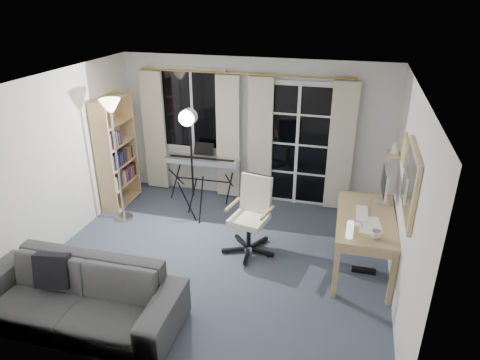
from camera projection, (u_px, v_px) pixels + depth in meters
name	position (u px, v px, depth m)	size (l,w,h in m)	color
floor	(218.00, 258.00, 5.85)	(4.50, 4.00, 0.02)	#394153
window	(193.00, 110.00, 7.23)	(1.20, 0.08, 1.40)	white
french_door	(297.00, 145.00, 6.99)	(1.32, 0.09, 2.11)	white
curtains	(243.00, 139.00, 7.09)	(3.60, 0.07, 2.13)	gold
bookshelf	(115.00, 155.00, 7.00)	(0.33, 0.87, 1.84)	tan
torchiere_lamp	(113.00, 125.00, 6.22)	(0.36, 0.36, 1.94)	#B2B2B7
keyboard_piano	(202.00, 161.00, 7.25)	(1.28, 0.64, 0.92)	black
studio_light	(189.00, 131.00, 6.20)	(0.32, 0.37, 1.85)	black
office_chair	(253.00, 208.00, 5.85)	(0.74, 0.73, 1.07)	black
desk	(366.00, 223.00, 5.38)	(0.75, 1.44, 0.76)	#A28653
monitor	(385.00, 183.00, 5.58)	(0.19, 0.55, 0.48)	silver
desk_clutter	(360.00, 237.00, 5.22)	(0.44, 0.87, 0.97)	white
mug	(376.00, 233.00, 4.86)	(0.13, 0.10, 0.13)	silver
wall_mirror	(410.00, 183.00, 4.37)	(0.04, 0.94, 0.74)	tan
framed_print	(405.00, 149.00, 5.14)	(0.03, 0.42, 0.32)	tan
wall_shelf	(394.00, 150.00, 5.68)	(0.16, 0.30, 0.18)	tan
sofa	(74.00, 287.00, 4.57)	(2.31, 0.71, 0.90)	#323335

